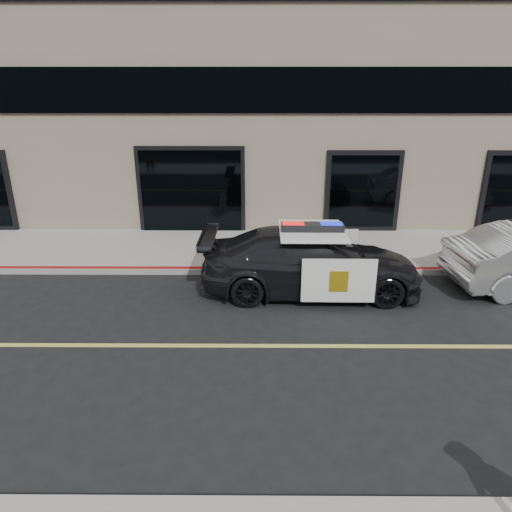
{
  "coord_description": "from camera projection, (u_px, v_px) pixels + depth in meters",
  "views": [
    {
      "loc": [
        1.17,
        -7.49,
        4.62
      ],
      "look_at": [
        1.11,
        2.2,
        1.0
      ],
      "focal_mm": 32.0,
      "sensor_mm": 36.0,
      "label": 1
    }
  ],
  "objects": [
    {
      "name": "police_car",
      "position": [
        311.0,
        261.0,
        10.72
      ],
      "size": [
        2.4,
        5.18,
        1.68
      ],
      "color": "black",
      "rests_on": "ground"
    },
    {
      "name": "ground",
      "position": [
        197.0,
        346.0,
        8.64
      ],
      "size": [
        120.0,
        120.0,
        0.0
      ],
      "primitive_type": "plane",
      "color": "black",
      "rests_on": "ground"
    },
    {
      "name": "sidewalk_n",
      "position": [
        219.0,
        249.0,
        13.53
      ],
      "size": [
        60.0,
        3.5,
        0.15
      ],
      "primitive_type": "cube",
      "color": "gray",
      "rests_on": "ground"
    },
    {
      "name": "fire_hydrant",
      "position": [
        210.0,
        245.0,
        12.64
      ],
      "size": [
        0.32,
        0.45,
        0.71
      ],
      "color": "beige",
      "rests_on": "sidewalk_n"
    },
    {
      "name": "building_n",
      "position": [
        227.0,
        45.0,
        16.37
      ],
      "size": [
        60.0,
        7.0,
        12.0
      ],
      "primitive_type": "cube",
      "color": "#756856",
      "rests_on": "ground"
    }
  ]
}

